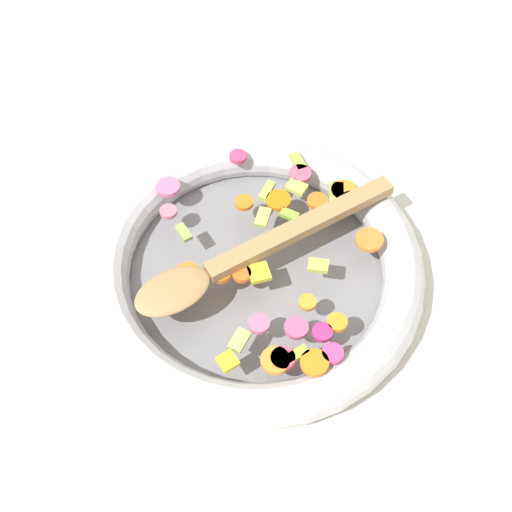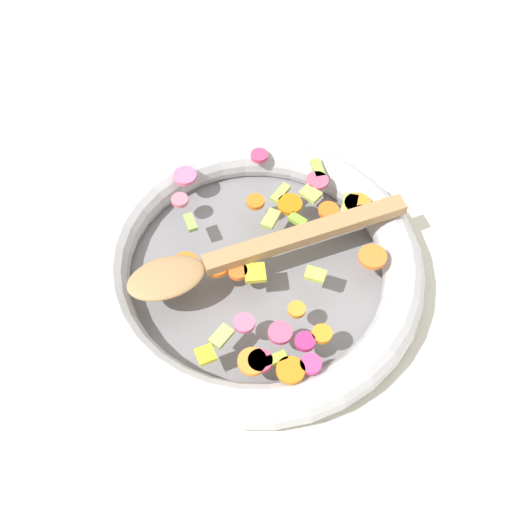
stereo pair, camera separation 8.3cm
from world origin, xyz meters
name	(u,v)px [view 1 (the left image)]	position (x,y,z in m)	size (l,w,h in m)	color
ground_plane	(256,279)	(0.00, 0.00, 0.00)	(4.00, 4.00, 0.00)	silver
skillet	(256,269)	(0.00, 0.00, 0.02)	(0.40, 0.40, 0.05)	slate
chopped_vegetables	(281,255)	(-0.02, 0.02, 0.05)	(0.29, 0.34, 0.01)	orange
wooden_spoon	(242,256)	(0.02, 0.00, 0.06)	(0.35, 0.08, 0.01)	#A87F51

